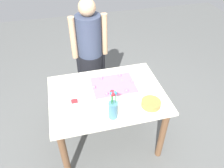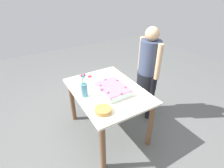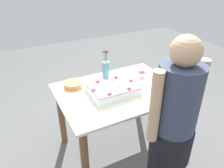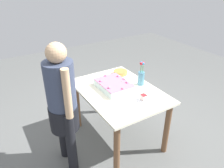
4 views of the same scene
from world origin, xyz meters
name	(u,v)px [view 1 (image 1 of 4)]	position (x,y,z in m)	size (l,w,h in m)	color
ground_plane	(108,138)	(0.00, 0.00, 0.00)	(8.00, 8.00, 0.00)	#5B5D5B
dining_table	(107,103)	(0.00, 0.00, 0.62)	(1.18, 0.87, 0.75)	#EFEACE
sheet_cake	(114,88)	(0.08, 0.03, 0.79)	(0.45, 0.34, 0.11)	white
serving_plate_with_slice	(75,105)	(-0.34, -0.10, 0.77)	(0.22, 0.22, 0.08)	white
cake_knife	(68,83)	(-0.38, 0.28, 0.75)	(0.19, 0.02, 0.00)	silver
flower_vase	(113,108)	(-0.02, -0.32, 0.86)	(0.08, 0.08, 0.31)	teal
fruit_bowl	(151,104)	(0.37, -0.27, 0.78)	(0.19, 0.19, 0.05)	#BB803E
person_standing	(90,50)	(-0.05, 0.73, 0.85)	(0.45, 0.31, 1.49)	black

